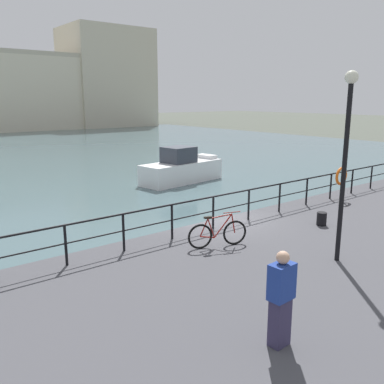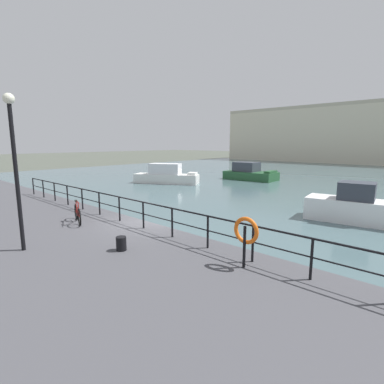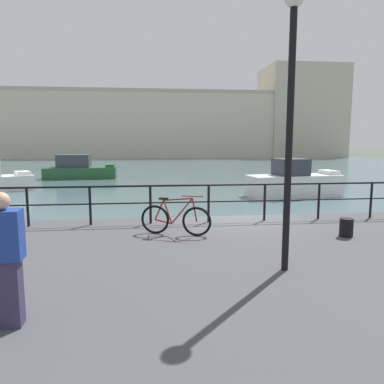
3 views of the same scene
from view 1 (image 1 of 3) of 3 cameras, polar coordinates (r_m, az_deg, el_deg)
ground_plane at (r=14.90m, az=3.50°, el=-7.42°), size 240.00×240.00×0.00m
moored_green_narrowboat at (r=25.89m, az=-1.45°, el=3.19°), size 5.73×2.58×2.23m
quay_railing at (r=14.38m, az=7.82°, el=-0.92°), size 22.92×0.07×1.08m
parked_bicycle at (r=11.74m, az=3.54°, el=-5.73°), size 1.69×0.65×0.98m
mooring_bollard at (r=14.38m, az=17.39°, el=-3.53°), size 0.32×0.32×0.44m
life_ring_stand at (r=17.93m, az=19.84°, el=1.92°), size 0.75×0.16×1.40m
quay_lamp_post at (r=10.85m, az=20.43°, el=6.26°), size 0.32×0.32×4.75m
standing_person at (r=7.25m, az=12.11°, el=-14.08°), size 0.45×0.30×1.69m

